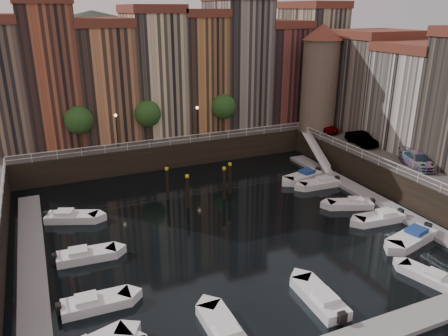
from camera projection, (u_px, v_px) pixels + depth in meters
name	position (u px, v px, depth m)	size (l,w,h in m)	color
ground	(223.00, 224.00, 39.95)	(200.00, 200.00, 0.00)	black
quay_far	(150.00, 136.00, 61.79)	(80.00, 20.00, 3.00)	black
dock_left	(32.00, 267.00, 32.94)	(2.00, 28.00, 0.35)	gray
dock_right	(370.00, 197.00, 45.13)	(2.00, 28.00, 0.35)	gray
mountains	(84.00, 45.00, 132.45)	(145.00, 100.00, 18.00)	#2D382D
far_terrace	(175.00, 69.00, 57.63)	(48.70, 10.30, 17.50)	#866955
right_terrace	(422.00, 92.00, 49.90)	(9.30, 24.30, 14.00)	#716356
corner_tower	(320.00, 77.00, 56.44)	(5.20, 5.20, 13.80)	#6B5B4C
promenade_trees	(153.00, 113.00, 52.83)	(21.20, 3.20, 5.20)	black
street_lamps	(158.00, 120.00, 52.33)	(10.36, 0.36, 4.18)	black
railings	(203.00, 168.00, 42.85)	(36.08, 34.04, 0.52)	white
gangway	(317.00, 150.00, 54.33)	(2.78, 8.32, 3.73)	white
mooring_pilings	(203.00, 185.00, 44.40)	(6.76, 3.17, 3.78)	black
boat_left_1	(94.00, 303.00, 28.63)	(4.71, 1.84, 1.08)	silver
boat_left_2	(85.00, 255.00, 34.17)	(4.80, 2.02, 1.09)	silver
boat_left_4	(71.00, 217.00, 40.40)	(4.99, 3.39, 1.13)	silver
boat_right_0	(412.00, 238.00, 36.67)	(5.41, 3.06, 1.21)	silver
boat_right_1	(380.00, 218.00, 40.25)	(4.89, 2.12, 1.11)	silver
boat_right_2	(351.00, 204.00, 43.14)	(4.65, 3.13, 1.05)	silver
boat_right_3	(320.00, 183.00, 48.17)	(4.81, 1.94, 1.10)	silver
boat_right_4	(304.00, 177.00, 50.07)	(5.19, 2.86, 1.16)	silver
boat_near_1	(224.00, 330.00, 26.24)	(1.83, 4.93, 1.13)	silver
boat_near_2	(320.00, 299.00, 29.05)	(1.98, 5.05, 1.15)	silver
boat_near_3	(429.00, 276.00, 31.57)	(2.58, 4.28, 0.96)	silver
car_a	(324.00, 127.00, 57.68)	(1.84, 4.56, 1.55)	gray
car_b	(361.00, 140.00, 52.24)	(1.60, 4.59, 1.51)	gray
car_c	(417.00, 161.00, 45.08)	(2.04, 5.03, 1.46)	gray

